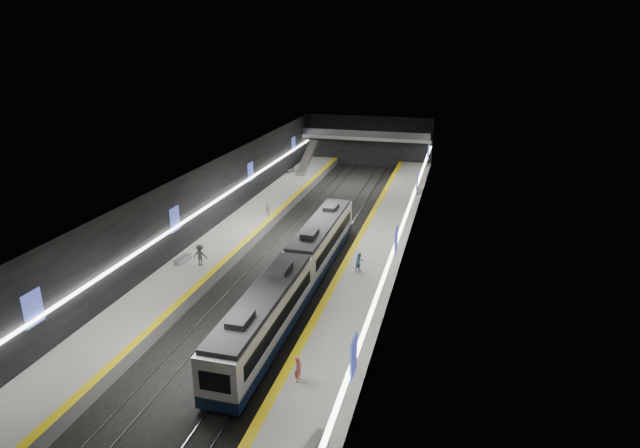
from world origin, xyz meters
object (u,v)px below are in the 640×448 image
(passenger_right_a, at_px, (298,369))
(passenger_right_b, at_px, (360,262))
(bench_left_near, at_px, (183,259))
(bench_left_far, at_px, (290,171))
(bench_right_far, at_px, (418,191))
(train, at_px, (297,272))
(passenger_left_a, at_px, (268,209))
(escalator, at_px, (307,157))
(passenger_left_b, at_px, (200,255))
(bench_right_near, at_px, (314,443))

(passenger_right_a, relative_size, passenger_right_b, 0.95)
(bench_left_near, bearing_deg, bench_left_far, 98.34)
(bench_left_near, xyz_separation_m, bench_right_far, (18.24, 27.31, -0.01))
(train, bearing_deg, passenger_left_a, 117.74)
(train, relative_size, escalator, 3.76)
(bench_right_far, xyz_separation_m, passenger_left_b, (-16.34, -27.58, 0.74))
(escalator, bearing_deg, bench_right_near, -73.36)
(bench_left_far, bearing_deg, escalator, 58.18)
(passenger_left_a, bearing_deg, bench_right_far, 145.56)
(train, xyz_separation_m, passenger_left_b, (-9.34, 1.61, -0.22))
(bench_left_far, bearing_deg, bench_right_near, -57.02)
(bench_left_near, xyz_separation_m, passenger_left_a, (2.96, 13.85, 0.61))
(train, xyz_separation_m, bench_left_near, (-11.24, 1.88, -0.96))
(bench_left_far, bearing_deg, passenger_left_b, -71.72)
(train, bearing_deg, bench_left_near, 170.50)
(bench_left_far, height_order, passenger_right_b, passenger_right_b)
(passenger_right_a, bearing_deg, bench_right_near, -149.53)
(passenger_right_a, height_order, passenger_left_a, passenger_left_a)
(bench_left_near, relative_size, passenger_left_b, 1.01)
(passenger_right_a, bearing_deg, bench_left_far, 23.36)
(escalator, height_order, passenger_right_b, escalator)
(passenger_right_b, bearing_deg, passenger_left_b, 136.41)
(bench_left_far, xyz_separation_m, passenger_right_b, (16.34, -31.22, 0.63))
(bench_left_near, xyz_separation_m, passenger_right_b, (15.57, 2.10, 0.61))
(bench_right_near, bearing_deg, passenger_left_b, 142.91)
(bench_right_far, relative_size, passenger_left_b, 0.97)
(escalator, distance_m, passenger_right_a, 51.01)
(bench_right_far, height_order, passenger_right_b, passenger_right_b)
(train, height_order, bench_left_near, train)
(passenger_right_b, bearing_deg, bench_left_near, 134.23)
(bench_left_near, xyz_separation_m, passenger_right_a, (15.04, -13.82, 0.57))
(train, height_order, bench_right_near, train)
(bench_left_near, xyz_separation_m, bench_left_far, (-0.76, 33.32, -0.03))
(bench_left_far, bearing_deg, bench_right_far, -3.80)
(escalator, xyz_separation_m, bench_right_near, (16.12, -53.93, -1.70))
(bench_left_near, relative_size, passenger_left_a, 1.16)
(bench_right_far, bearing_deg, bench_right_near, -90.07)
(bench_right_near, height_order, bench_right_far, bench_right_far)
(train, height_order, passenger_left_b, train)
(escalator, xyz_separation_m, bench_left_far, (-2.00, -1.96, -1.69))
(bench_right_near, distance_m, passenger_right_b, 20.84)
(passenger_right_b, xyz_separation_m, passenger_left_b, (-13.67, -2.37, 0.13))
(bench_right_near, bearing_deg, bench_left_near, 145.78)
(bench_left_far, relative_size, passenger_left_b, 0.88)
(escalator, bearing_deg, train, -74.94)
(train, bearing_deg, passenger_left_b, 170.25)
(passenger_right_a, distance_m, passenger_left_a, 30.19)
(train, bearing_deg, bench_left_far, 108.83)
(escalator, xyz_separation_m, passenger_right_a, (13.80, -49.09, -1.09))
(bench_right_near, xyz_separation_m, passenger_left_b, (-15.46, 18.38, 0.77))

